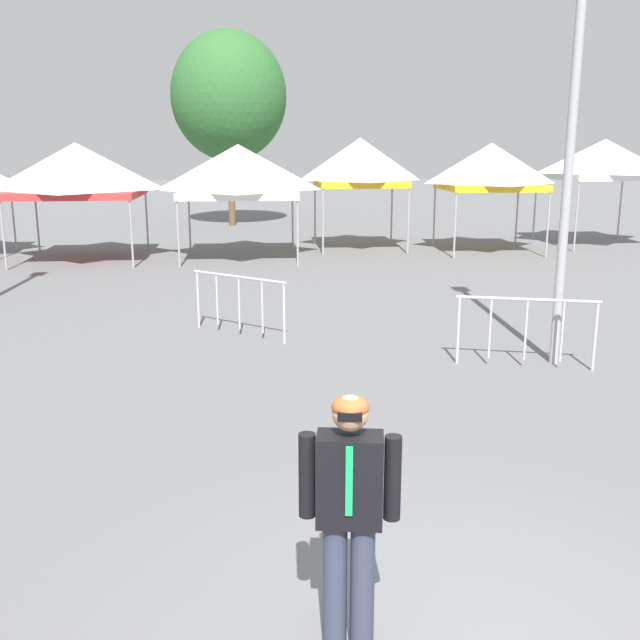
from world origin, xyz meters
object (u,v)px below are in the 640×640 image
at_px(canopy_tent_far_left, 604,159).
at_px(tree_behind_tents_right, 229,96).
at_px(person_foreground, 349,506).
at_px(canopy_tent_far_right, 77,170).
at_px(canopy_tent_center, 360,162).
at_px(crowd_barrier_by_lift, 527,319).
at_px(canopy_tent_left_of_center, 238,171).
at_px(canopy_tent_behind_center, 491,167).
at_px(light_pole_opposite_side, 575,80).
at_px(crowd_barrier_near_person, 239,294).

bearing_deg(canopy_tent_far_left, tree_behind_tents_right, 147.90).
height_order(person_foreground, tree_behind_tents_right, tree_behind_tents_right).
distance_m(canopy_tent_far_right, canopy_tent_center, 8.63).
relative_size(canopy_tent_far_right, crowd_barrier_by_lift, 1.79).
xyz_separation_m(canopy_tent_left_of_center, canopy_tent_behind_center, (7.82, 0.42, 0.08)).
bearing_deg(canopy_tent_far_right, light_pole_opposite_side, -51.87).
relative_size(canopy_tent_center, canopy_tent_behind_center, 1.05).
relative_size(canopy_tent_far_right, light_pole_opposite_side, 0.50).
bearing_deg(canopy_tent_left_of_center, canopy_tent_far_right, 177.90).
distance_m(canopy_tent_left_of_center, canopy_tent_center, 4.20).
bearing_deg(canopy_tent_center, tree_behind_tents_right, 117.58).
height_order(canopy_tent_behind_center, crowd_barrier_near_person, canopy_tent_behind_center).
bearing_deg(canopy_tent_left_of_center, tree_behind_tents_right, 91.04).
bearing_deg(tree_behind_tents_right, canopy_tent_left_of_center, -88.96).
bearing_deg(canopy_tent_left_of_center, light_pole_opposite_side, -68.32).
height_order(canopy_tent_far_right, canopy_tent_far_left, canopy_tent_far_left).
height_order(tree_behind_tents_right, crowd_barrier_near_person, tree_behind_tents_right).
xyz_separation_m(tree_behind_tents_right, crowd_barrier_near_person, (-0.02, -18.63, -4.50)).
bearing_deg(crowd_barrier_near_person, canopy_tent_far_right, 115.12).
xyz_separation_m(light_pole_opposite_side, crowd_barrier_near_person, (-4.80, 2.31, -3.43)).
height_order(canopy_tent_far_left, crowd_barrier_by_lift, canopy_tent_far_left).
xyz_separation_m(canopy_tent_behind_center, person_foreground, (-7.45, -18.12, -1.62)).
height_order(canopy_tent_far_right, canopy_tent_left_of_center, canopy_tent_far_right).
xyz_separation_m(canopy_tent_far_left, crowd_barrier_by_lift, (-8.12, -13.35, -2.10)).
relative_size(canopy_tent_behind_center, crowd_barrier_by_lift, 1.68).
xyz_separation_m(canopy_tent_left_of_center, person_foreground, (0.38, -17.71, -1.54)).
bearing_deg(canopy_tent_left_of_center, person_foreground, -88.78).
bearing_deg(crowd_barrier_near_person, tree_behind_tents_right, 89.93).
xyz_separation_m(person_foreground, crowd_barrier_by_lift, (3.68, 5.96, -0.28)).
bearing_deg(person_foreground, canopy_tent_center, 79.65).
height_order(canopy_tent_center, tree_behind_tents_right, tree_behind_tents_right).
bearing_deg(crowd_barrier_near_person, canopy_tent_left_of_center, 88.83).
bearing_deg(crowd_barrier_by_lift, canopy_tent_behind_center, 72.80).
xyz_separation_m(canopy_tent_center, canopy_tent_far_left, (8.28, 0.04, 0.08)).
bearing_deg(crowd_barrier_by_lift, canopy_tent_center, 90.69).
distance_m(canopy_tent_behind_center, person_foreground, 19.66).
relative_size(canopy_tent_center, canopy_tent_far_left, 1.01).
relative_size(canopy_tent_left_of_center, tree_behind_tents_right, 0.46).
relative_size(person_foreground, crowd_barrier_by_lift, 0.89).
distance_m(canopy_tent_left_of_center, person_foreground, 17.78).
xyz_separation_m(canopy_tent_left_of_center, tree_behind_tents_right, (-0.17, 9.35, 2.68)).
relative_size(canopy_tent_far_left, tree_behind_tents_right, 0.45).
bearing_deg(crowd_barrier_by_lift, light_pole_opposite_side, 15.69).
distance_m(light_pole_opposite_side, crowd_barrier_by_lift, 3.48).
distance_m(canopy_tent_behind_center, canopy_tent_far_left, 4.52).
distance_m(canopy_tent_center, tree_behind_tents_right, 9.13).
distance_m(canopy_tent_behind_center, crowd_barrier_near_person, 12.72).
height_order(canopy_tent_behind_center, light_pole_opposite_side, light_pole_opposite_side).
relative_size(canopy_tent_far_right, crowd_barrier_near_person, 2.26).
xyz_separation_m(canopy_tent_center, light_pole_opposite_side, (0.71, -13.16, 1.41)).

